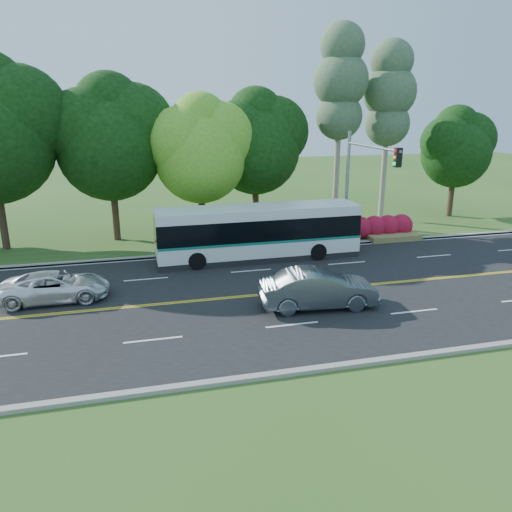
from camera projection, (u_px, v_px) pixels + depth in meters
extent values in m
plane|color=#30551C|center=(279.00, 293.00, 23.44)|extent=(120.00, 120.00, 0.00)
cube|color=black|center=(279.00, 293.00, 23.44)|extent=(60.00, 14.00, 0.02)
cube|color=gray|center=(245.00, 250.00, 30.05)|extent=(60.00, 0.30, 0.15)
cube|color=gray|center=(340.00, 366.00, 16.79)|extent=(60.00, 0.30, 0.15)
cube|color=#30551C|center=(239.00, 243.00, 31.77)|extent=(60.00, 4.00, 0.10)
cube|color=gold|center=(279.00, 294.00, 23.36)|extent=(57.00, 0.10, 0.00)
cube|color=gold|center=(278.00, 292.00, 23.51)|extent=(57.00, 0.10, 0.00)
cube|color=silver|center=(153.00, 340.00, 18.79)|extent=(2.20, 0.12, 0.00)
cube|color=silver|center=(292.00, 325.00, 20.07)|extent=(2.20, 0.12, 0.00)
cube|color=silver|center=(414.00, 311.00, 21.36)|extent=(2.20, 0.12, 0.00)
cube|color=silver|center=(29.00, 289.00, 23.99)|extent=(2.20, 0.12, 0.00)
cube|color=silver|center=(146.00, 279.00, 25.28)|extent=(2.20, 0.12, 0.00)
cube|color=silver|center=(251.00, 271.00, 26.56)|extent=(2.20, 0.12, 0.00)
cube|color=silver|center=(347.00, 263.00, 27.85)|extent=(2.20, 0.12, 0.00)
cube|color=silver|center=(434.00, 256.00, 29.13)|extent=(2.20, 0.12, 0.00)
cube|color=silver|center=(246.00, 253.00, 29.79)|extent=(57.00, 0.12, 0.00)
cube|color=silver|center=(336.00, 363.00, 17.08)|extent=(57.00, 0.12, 0.00)
cylinder|color=black|center=(2.00, 218.00, 29.79)|extent=(0.44, 0.44, 3.96)
sphere|color=black|center=(19.00, 115.00, 28.71)|extent=(5.76, 5.76, 5.76)
cylinder|color=black|center=(115.00, 212.00, 32.29)|extent=(0.44, 0.44, 3.60)
sphere|color=black|center=(110.00, 148.00, 31.09)|extent=(6.60, 6.60, 6.60)
sphere|color=black|center=(133.00, 126.00, 31.33)|extent=(5.28, 5.28, 5.28)
sphere|color=black|center=(86.00, 129.00, 30.26)|extent=(4.95, 4.95, 4.95)
sphere|color=black|center=(108.00, 106.00, 30.76)|extent=(4.29, 4.29, 4.29)
cylinder|color=black|center=(202.00, 214.00, 32.70)|extent=(0.44, 0.44, 3.24)
sphere|color=#5B941E|center=(200.00, 158.00, 31.64)|extent=(5.80, 5.80, 5.80)
sphere|color=#5B941E|center=(219.00, 138.00, 31.88)|extent=(4.64, 4.64, 4.64)
sphere|color=#5B941E|center=(182.00, 142.00, 30.88)|extent=(4.35, 4.35, 4.35)
sphere|color=#5B941E|center=(200.00, 122.00, 31.39)|extent=(3.77, 3.77, 3.77)
cylinder|color=black|center=(256.00, 205.00, 35.00)|extent=(0.44, 0.44, 3.42)
sphere|color=black|center=(256.00, 150.00, 33.89)|extent=(6.00, 6.00, 6.00)
sphere|color=black|center=(274.00, 132.00, 34.13)|extent=(4.80, 4.80, 4.80)
sphere|color=black|center=(239.00, 135.00, 33.12)|extent=(4.50, 4.50, 4.50)
sphere|color=black|center=(256.00, 116.00, 33.63)|extent=(3.90, 3.90, 3.90)
cylinder|color=gray|center=(337.00, 157.00, 35.47)|extent=(0.40, 0.40, 9.80)
sphere|color=#385736|center=(339.00, 116.00, 34.65)|extent=(3.23, 3.23, 3.23)
sphere|color=#385736|center=(341.00, 80.00, 33.96)|extent=(3.80, 3.80, 3.80)
sphere|color=#385736|center=(342.00, 45.00, 33.30)|extent=(3.04, 3.04, 3.04)
cylinder|color=gray|center=(384.00, 160.00, 36.97)|extent=(0.40, 0.40, 9.10)
sphere|color=#385736|center=(387.00, 124.00, 36.21)|extent=(3.23, 3.23, 3.23)
sphere|color=#385736|center=(390.00, 92.00, 35.57)|extent=(3.80, 3.80, 3.80)
sphere|color=#385736|center=(392.00, 61.00, 34.96)|extent=(3.04, 3.04, 3.04)
cylinder|color=black|center=(451.00, 197.00, 39.25)|extent=(0.44, 0.44, 3.06)
sphere|color=black|center=(456.00, 154.00, 38.28)|extent=(5.20, 5.20, 5.20)
sphere|color=black|center=(468.00, 139.00, 38.52)|extent=(4.16, 4.16, 4.16)
sphere|color=black|center=(447.00, 142.00, 37.58)|extent=(3.90, 3.90, 3.90)
sphere|color=black|center=(457.00, 127.00, 38.10)|extent=(3.38, 3.38, 3.38)
sphere|color=maroon|center=(287.00, 232.00, 31.53)|extent=(1.50, 1.50, 1.50)
sphere|color=maroon|center=(302.00, 231.00, 31.76)|extent=(1.50, 1.50, 1.50)
sphere|color=maroon|center=(317.00, 231.00, 31.99)|extent=(1.50, 1.50, 1.50)
sphere|color=maroon|center=(332.00, 230.00, 32.23)|extent=(1.50, 1.50, 1.50)
sphere|color=maroon|center=(346.00, 229.00, 32.46)|extent=(1.50, 1.50, 1.50)
sphere|color=maroon|center=(360.00, 228.00, 32.69)|extent=(1.50, 1.50, 1.50)
sphere|color=maroon|center=(374.00, 227.00, 32.93)|extent=(1.50, 1.50, 1.50)
sphere|color=maroon|center=(388.00, 226.00, 33.16)|extent=(1.50, 1.50, 1.50)
sphere|color=maroon|center=(401.00, 225.00, 33.40)|extent=(1.50, 1.50, 1.50)
cube|color=brown|center=(393.00, 237.00, 32.58)|extent=(3.50, 1.40, 0.40)
cylinder|color=gray|center=(347.00, 189.00, 30.71)|extent=(0.20, 0.20, 7.00)
cylinder|color=gray|center=(372.00, 147.00, 27.11)|extent=(0.14, 6.00, 0.14)
cube|color=black|center=(398.00, 158.00, 24.60)|extent=(0.32, 0.28, 0.95)
sphere|color=red|center=(395.00, 151.00, 24.47)|extent=(0.18, 0.18, 0.18)
sphere|color=yellow|center=(395.00, 158.00, 24.56)|extent=(0.18, 0.18, 0.18)
sphere|color=#19D833|center=(394.00, 164.00, 24.65)|extent=(0.18, 0.18, 0.18)
cube|color=silver|center=(258.00, 245.00, 28.49)|extent=(11.52, 2.54, 0.95)
cube|color=black|center=(258.00, 226.00, 28.18)|extent=(11.47, 2.58, 1.19)
cube|color=silver|center=(258.00, 211.00, 27.93)|extent=(11.52, 2.54, 0.53)
cube|color=#0B6B55|center=(258.00, 238.00, 28.37)|extent=(11.47, 2.59, 0.13)
cube|color=black|center=(155.00, 231.00, 26.77)|extent=(0.08, 2.25, 1.63)
cube|color=#19E54C|center=(155.00, 214.00, 26.51)|extent=(0.06, 1.47, 0.21)
cube|color=black|center=(258.00, 255.00, 28.68)|extent=(11.52, 2.44, 0.34)
cylinder|color=black|center=(197.00, 261.00, 26.64)|extent=(0.96, 0.28, 0.96)
cylinder|color=black|center=(191.00, 249.00, 28.76)|extent=(0.96, 0.28, 0.96)
cylinder|color=black|center=(318.00, 252.00, 28.31)|extent=(0.96, 0.28, 0.96)
cylinder|color=black|center=(304.00, 241.00, 30.43)|extent=(0.96, 0.28, 0.96)
imported|color=#535F65|center=(318.00, 289.00, 21.59)|extent=(5.23, 2.22, 1.68)
imported|color=white|center=(55.00, 286.00, 22.42)|extent=(4.71, 2.19, 1.31)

